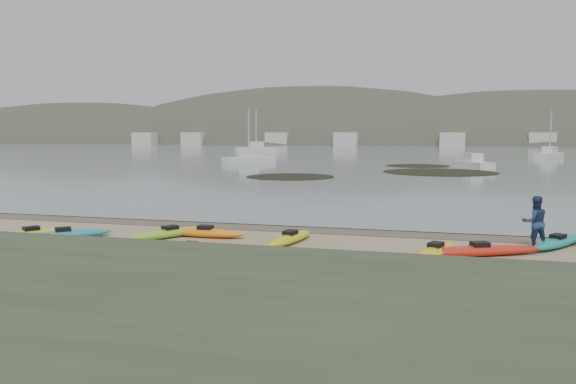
# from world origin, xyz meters

# --- Properties ---
(ground) EXTENTS (600.00, 600.00, 0.00)m
(ground) POSITION_xyz_m (0.00, 0.00, 0.00)
(ground) COLOR tan
(ground) RESTS_ON ground
(wet_sand) EXTENTS (60.00, 60.00, 0.00)m
(wet_sand) POSITION_xyz_m (0.00, -0.30, 0.00)
(wet_sand) COLOR brown
(wet_sand) RESTS_ON ground
(water) EXTENTS (1200.00, 1200.00, 0.00)m
(water) POSITION_xyz_m (0.00, 300.00, 0.01)
(water) COLOR slate
(water) RESTS_ON ground
(kayaks) EXTENTS (22.82, 8.48, 0.34)m
(kayaks) POSITION_xyz_m (0.61, -4.23, 0.17)
(kayaks) COLOR #86CD29
(kayaks) RESTS_ON ground
(person_east) EXTENTS (1.04, 0.89, 1.85)m
(person_east) POSITION_xyz_m (9.51, -2.13, 0.92)
(person_east) COLOR navy
(person_east) RESTS_ON ground
(kelp_mats) EXTENTS (22.81, 27.69, 0.04)m
(kelp_mats) POSITION_xyz_m (2.47, 35.30, 0.03)
(kelp_mats) COLOR black
(kelp_mats) RESTS_ON water
(moored_boats) EXTENTS (90.97, 70.57, 1.18)m
(moored_boats) POSITION_xyz_m (5.81, 73.97, 0.52)
(moored_boats) COLOR silver
(moored_boats) RESTS_ON ground
(far_hills) EXTENTS (550.00, 135.00, 80.00)m
(far_hills) POSITION_xyz_m (39.38, 193.97, -15.93)
(far_hills) COLOR #384235
(far_hills) RESTS_ON ground
(far_town) EXTENTS (199.00, 5.00, 4.00)m
(far_town) POSITION_xyz_m (6.00, 145.00, 2.00)
(far_town) COLOR beige
(far_town) RESTS_ON ground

